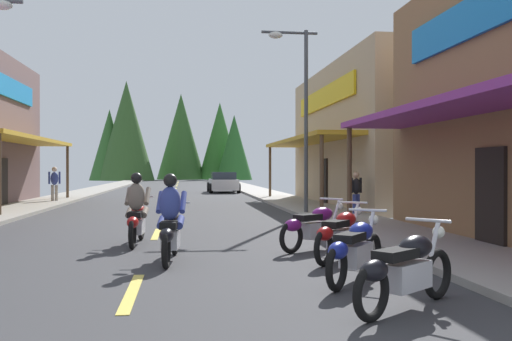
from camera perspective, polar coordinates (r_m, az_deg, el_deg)
ground at (r=33.46m, az=-8.50°, el=-2.71°), size 9.14×96.29×0.10m
sidewalk_left at (r=34.07m, az=-18.28°, el=-2.48°), size 2.42×96.29×0.12m
sidewalk_right at (r=33.83m, az=1.35°, el=-2.49°), size 2.42×96.29×0.12m
centerline_dashes at (r=36.72m, az=-8.40°, el=-2.36°), size 0.16×71.79×0.01m
storefront_right_far at (r=26.53m, az=13.80°, el=3.35°), size 8.35×13.43×6.22m
streetlamp_right at (r=20.00m, az=4.32°, el=7.55°), size 1.99×0.30×6.53m
motorcycle_parked_right_0 at (r=6.88m, az=14.96°, el=-9.60°), size 1.75×1.39×1.04m
motorcycle_parked_right_1 at (r=8.37m, az=10.07°, el=-7.83°), size 1.38×1.76×1.04m
motorcycle_parked_right_2 at (r=10.27m, az=8.62°, el=-6.34°), size 1.44×1.71×1.04m
motorcycle_parked_right_3 at (r=11.53m, az=6.02°, el=-5.61°), size 1.77×1.36×1.04m
rider_cruising_lead at (r=10.13m, az=-8.67°, el=-5.48°), size 0.61×2.14×1.57m
rider_cruising_trailing at (r=12.49m, az=-12.01°, el=-4.40°), size 0.60×2.14×1.57m
pedestrian_by_shop at (r=19.53m, az=10.14°, el=-2.05°), size 0.49×0.42×1.55m
pedestrian_browsing at (r=28.45m, az=-19.78°, el=-1.10°), size 0.52×0.40×1.73m
parked_car_curbside at (r=38.72m, az=-3.35°, el=-1.22°), size 2.09×4.32×1.40m
treeline_backdrop at (r=82.22m, az=-8.74°, el=3.32°), size 22.77×14.10×13.70m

